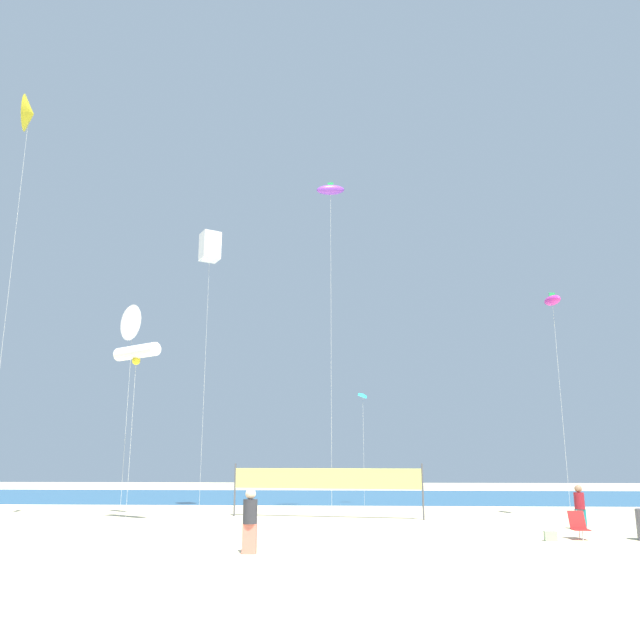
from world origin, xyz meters
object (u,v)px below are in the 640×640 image
beachgoer_charcoal_shirt (250,519)px  kite_white_tube (137,352)px  kite_cyan_diamond (363,396)px  beachgoer_maroon_shirt (580,506)px  kite_violet_inflatable (331,191)px  kite_white_delta (133,323)px  volleyball_net (325,480)px  kite_yellow_delta (29,114)px  folding_beach_chair (579,524)px  kite_white_box (210,247)px  kite_magenta_inflatable (552,301)px  beach_handbag (551,536)px

beachgoer_charcoal_shirt → kite_white_tube: bearing=-49.8°
kite_cyan_diamond → beachgoer_maroon_shirt: bearing=-58.5°
beachgoer_maroon_shirt → kite_violet_inflatable: (-9.55, 5.82, 15.67)m
beachgoer_maroon_shirt → beachgoer_charcoal_shirt: beachgoer_charcoal_shirt is taller
kite_white_delta → volleyball_net: bearing=4.3°
beachgoer_maroon_shirt → kite_white_tube: 19.01m
kite_yellow_delta → kite_cyan_diamond: bearing=42.9°
volleyball_net → folding_beach_chair: bearing=-40.7°
beachgoer_charcoal_shirt → kite_white_box: (-5.02, 14.39, 13.20)m
beachgoer_maroon_shirt → kite_magenta_inflatable: (0.85, 3.77, 8.92)m
kite_white_box → kite_white_delta: kite_white_box is taller
folding_beach_chair → kite_white_box: kite_white_box is taller
kite_cyan_diamond → kite_magenta_inflatable: bearing=-46.3°
kite_magenta_inflatable → kite_cyan_diamond: kite_magenta_inflatable is taller
beach_handbag → kite_white_box: (-14.16, 11.03, 13.98)m
beachgoer_maroon_shirt → kite_violet_inflatable: size_ratio=0.10×
beach_handbag → kite_white_delta: kite_white_delta is taller
beach_handbag → folding_beach_chair: bearing=25.9°
beachgoer_maroon_shirt → folding_beach_chair: (-1.09, -3.00, -0.40)m
beach_handbag → kite_white_box: bearing=142.1°
kite_white_tube → kite_white_delta: size_ratio=0.76×
folding_beach_chair → beach_handbag: (-1.08, -0.53, -0.31)m
volleyball_net → kite_cyan_diamond: (1.88, 8.43, 4.72)m
beachgoer_charcoal_shirt → beach_handbag: bearing=-157.9°
volleyball_net → kite_violet_inflatable: kite_violet_inflatable is taller
beachgoer_charcoal_shirt → kite_white_tube: size_ratio=0.23×
beachgoer_maroon_shirt → kite_cyan_diamond: size_ratio=0.24×
kite_white_delta → kite_yellow_delta: 10.36m
kite_white_box → kite_magenta_inflatable: bearing=-12.3°
beachgoer_charcoal_shirt → beach_handbag: beachgoer_charcoal_shirt is taller
folding_beach_chair → kite_magenta_inflatable: (1.95, 6.76, 9.32)m
beach_handbag → kite_yellow_delta: 27.00m
folding_beach_chair → kite_white_delta: bearing=123.0°
beachgoer_charcoal_shirt → folding_beach_chair: size_ratio=1.96×
kite_white_box → beach_handbag: bearing=-37.9°
folding_beach_chair → beach_handbag: size_ratio=2.33×
kite_violet_inflatable → kite_white_box: (-6.79, 1.69, -2.40)m
kite_magenta_inflatable → kite_white_tube: (-18.74, -2.32, -2.65)m
kite_violet_inflatable → kite_yellow_delta: 14.71m
kite_magenta_inflatable → kite_white_tube: kite_magenta_inflatable is taller
beach_handbag → kite_violet_inflatable: kite_violet_inflatable is taller
kite_white_tube → kite_white_box: bearing=75.7°
kite_yellow_delta → kite_white_delta: bearing=51.5°
kite_white_box → kite_white_tube: (-1.55, -6.06, -6.99)m
beachgoer_maroon_shirt → kite_violet_inflatable: bearing=160.2°
beachgoer_charcoal_shirt → folding_beach_chair: 10.95m
beach_handbag → kite_cyan_diamond: kite_cyan_diamond is taller
beachgoer_charcoal_shirt → kite_yellow_delta: bearing=-26.3°
kite_white_tube → kite_white_delta: 3.20m
kite_cyan_diamond → kite_white_box: (-8.43, -5.42, 7.78)m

